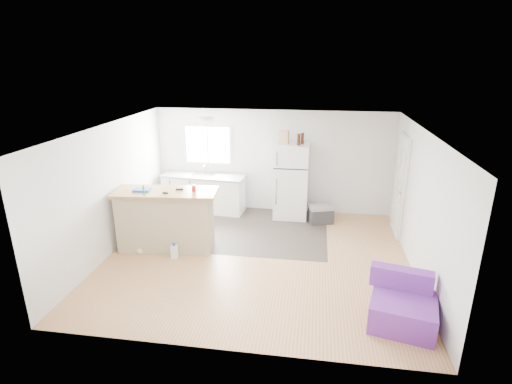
% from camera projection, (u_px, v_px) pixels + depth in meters
% --- Properties ---
extents(room, '(5.51, 5.01, 2.41)m').
position_uv_depth(room, '(257.00, 197.00, 7.01)').
color(room, '#B0744A').
rests_on(room, ground).
extents(vinyl_zone, '(4.05, 2.50, 0.00)m').
position_uv_depth(vinyl_zone, '(233.00, 228.00, 8.67)').
color(vinyl_zone, '#2D2622').
rests_on(vinyl_zone, floor).
extents(window, '(1.18, 0.06, 0.98)m').
position_uv_depth(window, '(208.00, 145.00, 9.45)').
color(window, white).
rests_on(window, back_wall).
extents(interior_door, '(0.11, 0.92, 2.10)m').
position_uv_depth(interior_door, '(400.00, 187.00, 8.14)').
color(interior_door, white).
rests_on(interior_door, right_wall).
extents(ceiling_fixture, '(0.30, 0.30, 0.07)m').
position_uv_depth(ceiling_fixture, '(206.00, 119.00, 7.93)').
color(ceiling_fixture, white).
rests_on(ceiling_fixture, ceiling).
extents(kitchen_cabinets, '(2.02, 0.78, 1.16)m').
position_uv_depth(kitchen_cabinets, '(204.00, 192.00, 9.54)').
color(kitchen_cabinets, white).
rests_on(kitchen_cabinets, floor).
extents(peninsula, '(1.97, 0.91, 1.17)m').
position_uv_depth(peninsula, '(166.00, 220.00, 7.59)').
color(peninsula, tan).
rests_on(peninsula, floor).
extents(refrigerator, '(0.76, 0.73, 1.71)m').
position_uv_depth(refrigerator, '(291.00, 181.00, 9.05)').
color(refrigerator, white).
rests_on(refrigerator, floor).
extents(cooler, '(0.61, 0.50, 0.40)m').
position_uv_depth(cooler, '(321.00, 214.00, 8.89)').
color(cooler, '#2D2E30').
rests_on(cooler, floor).
extents(purple_seat, '(1.02, 0.99, 0.70)m').
position_uv_depth(purple_seat, '(402.00, 306.00, 5.52)').
color(purple_seat, purple).
rests_on(purple_seat, floor).
extents(cleaner_jug, '(0.15, 0.13, 0.30)m').
position_uv_depth(cleaner_jug, '(174.00, 251.00, 7.35)').
color(cleaner_jug, silver).
rests_on(cleaner_jug, floor).
extents(mop, '(0.29, 0.38, 1.39)m').
position_uv_depth(mop, '(142.00, 242.00, 7.50)').
color(mop, green).
rests_on(mop, floor).
extents(red_cup, '(0.09, 0.09, 0.12)m').
position_uv_depth(red_cup, '(194.00, 188.00, 7.35)').
color(red_cup, red).
rests_on(red_cup, peninsula).
extents(blue_tray, '(0.31, 0.24, 0.04)m').
position_uv_depth(blue_tray, '(142.00, 190.00, 7.40)').
color(blue_tray, blue).
rests_on(blue_tray, peninsula).
extents(tool_a, '(0.15, 0.09, 0.03)m').
position_uv_depth(tool_a, '(179.00, 189.00, 7.44)').
color(tool_a, black).
rests_on(tool_a, peninsula).
extents(tool_b, '(0.11, 0.07, 0.03)m').
position_uv_depth(tool_b, '(165.00, 193.00, 7.25)').
color(tool_b, black).
rests_on(tool_b, peninsula).
extents(cardboard_box, '(0.22, 0.15, 0.30)m').
position_uv_depth(cardboard_box, '(284.00, 137.00, 8.72)').
color(cardboard_box, tan).
rests_on(cardboard_box, refrigerator).
extents(bottle_left, '(0.08, 0.08, 0.25)m').
position_uv_depth(bottle_left, '(299.00, 139.00, 8.62)').
color(bottle_left, '#341509').
rests_on(bottle_left, refrigerator).
extents(bottle_right, '(0.09, 0.09, 0.25)m').
position_uv_depth(bottle_right, '(302.00, 139.00, 8.72)').
color(bottle_right, '#341509').
rests_on(bottle_right, refrigerator).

